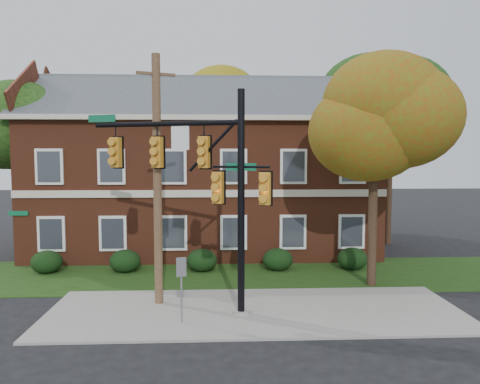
{
  "coord_description": "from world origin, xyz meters",
  "views": [
    {
      "loc": [
        -1.25,
        -14.49,
        5.31
      ],
      "look_at": [
        -0.42,
        3.0,
        3.95
      ],
      "focal_mm": 35.0,
      "sensor_mm": 36.0,
      "label": 1
    }
  ],
  "objects_px": {
    "hedge_center": "(202,260)",
    "tree_far_rear": "(226,107)",
    "hedge_left": "(125,261)",
    "tree_right_rear": "(397,108)",
    "sign_post": "(181,279)",
    "apartment_building": "(205,162)",
    "hedge_far_left": "(47,262)",
    "tree_left_rear": "(19,130)",
    "hedge_far_right": "(352,259)",
    "utility_pole": "(157,180)",
    "traffic_signal": "(203,176)",
    "hedge_right": "(278,260)",
    "tree_near_right": "(381,121)"
  },
  "relations": [
    {
      "from": "hedge_right",
      "to": "hedge_far_right",
      "type": "height_order",
      "value": "same"
    },
    {
      "from": "hedge_center",
      "to": "tree_far_rear",
      "type": "height_order",
      "value": "tree_far_rear"
    },
    {
      "from": "hedge_far_left",
      "to": "tree_left_rear",
      "type": "xyz_separation_m",
      "value": [
        -2.73,
        4.14,
        6.16
      ]
    },
    {
      "from": "tree_right_rear",
      "to": "tree_far_rear",
      "type": "bearing_deg",
      "value": 145.0
    },
    {
      "from": "hedge_far_right",
      "to": "tree_left_rear",
      "type": "bearing_deg",
      "value": 166.11
    },
    {
      "from": "tree_right_rear",
      "to": "tree_far_rear",
      "type": "height_order",
      "value": "tree_far_rear"
    },
    {
      "from": "tree_far_rear",
      "to": "apartment_building",
      "type": "bearing_deg",
      "value": -99.71
    },
    {
      "from": "sign_post",
      "to": "hedge_left",
      "type": "bearing_deg",
      "value": 99.82
    },
    {
      "from": "traffic_signal",
      "to": "sign_post",
      "type": "xyz_separation_m",
      "value": [
        -0.64,
        -1.2,
        -3.16
      ]
    },
    {
      "from": "hedge_far_right",
      "to": "traffic_signal",
      "type": "height_order",
      "value": "traffic_signal"
    },
    {
      "from": "hedge_far_right",
      "to": "tree_right_rear",
      "type": "bearing_deg",
      "value": 54.77
    },
    {
      "from": "hedge_left",
      "to": "sign_post",
      "type": "relative_size",
      "value": 0.65
    },
    {
      "from": "hedge_far_left",
      "to": "tree_left_rear",
      "type": "distance_m",
      "value": 7.9
    },
    {
      "from": "hedge_left",
      "to": "hedge_far_right",
      "type": "bearing_deg",
      "value": 0.0
    },
    {
      "from": "tree_left_rear",
      "to": "tree_right_rear",
      "type": "bearing_deg",
      "value": 5.36
    },
    {
      "from": "hedge_center",
      "to": "tree_left_rear",
      "type": "xyz_separation_m",
      "value": [
        -9.73,
        4.14,
        6.16
      ]
    },
    {
      "from": "hedge_far_left",
      "to": "tree_far_rear",
      "type": "distance_m",
      "value": 17.61
    },
    {
      "from": "hedge_right",
      "to": "utility_pole",
      "type": "bearing_deg",
      "value": -135.81
    },
    {
      "from": "apartment_building",
      "to": "tree_far_rear",
      "type": "bearing_deg",
      "value": 80.29
    },
    {
      "from": "hedge_left",
      "to": "hedge_far_right",
      "type": "relative_size",
      "value": 1.0
    },
    {
      "from": "hedge_far_left",
      "to": "utility_pole",
      "type": "xyz_separation_m",
      "value": [
        5.63,
        -4.73,
        3.94
      ]
    },
    {
      "from": "apartment_building",
      "to": "hedge_far_left",
      "type": "xyz_separation_m",
      "value": [
        -7.0,
        -5.25,
        -4.46
      ]
    },
    {
      "from": "hedge_far_left",
      "to": "hedge_far_right",
      "type": "bearing_deg",
      "value": 0.0
    },
    {
      "from": "tree_left_rear",
      "to": "utility_pole",
      "type": "height_order",
      "value": "tree_left_rear"
    },
    {
      "from": "hedge_center",
      "to": "sign_post",
      "type": "xyz_separation_m",
      "value": [
        -0.4,
        -6.79,
        0.94
      ]
    },
    {
      "from": "hedge_far_right",
      "to": "hedge_far_left",
      "type": "bearing_deg",
      "value": 180.0
    },
    {
      "from": "apartment_building",
      "to": "tree_far_rear",
      "type": "height_order",
      "value": "tree_far_rear"
    },
    {
      "from": "apartment_building",
      "to": "tree_right_rear",
      "type": "xyz_separation_m",
      "value": [
        11.31,
        0.86,
        3.13
      ]
    },
    {
      "from": "traffic_signal",
      "to": "sign_post",
      "type": "relative_size",
      "value": 3.46
    },
    {
      "from": "hedge_far_left",
      "to": "traffic_signal",
      "type": "distance_m",
      "value": 10.02
    },
    {
      "from": "tree_near_right",
      "to": "hedge_left",
      "type": "bearing_deg",
      "value": 165.19
    },
    {
      "from": "hedge_right",
      "to": "tree_right_rear",
      "type": "bearing_deg",
      "value": 38.02
    },
    {
      "from": "hedge_left",
      "to": "sign_post",
      "type": "bearing_deg",
      "value": -65.47
    },
    {
      "from": "hedge_right",
      "to": "hedge_far_right",
      "type": "relative_size",
      "value": 1.0
    },
    {
      "from": "hedge_far_right",
      "to": "tree_near_right",
      "type": "xyz_separation_m",
      "value": [
        0.22,
        -2.83,
        6.14
      ]
    },
    {
      "from": "tree_near_right",
      "to": "utility_pole",
      "type": "xyz_separation_m",
      "value": [
        -8.59,
        -1.9,
        -2.2
      ]
    },
    {
      "from": "hedge_left",
      "to": "tree_right_rear",
      "type": "distance_m",
      "value": 17.74
    },
    {
      "from": "traffic_signal",
      "to": "utility_pole",
      "type": "bearing_deg",
      "value": 170.75
    },
    {
      "from": "tree_far_rear",
      "to": "traffic_signal",
      "type": "relative_size",
      "value": 1.55
    },
    {
      "from": "hedge_far_right",
      "to": "tree_far_rear",
      "type": "bearing_deg",
      "value": 113.37
    },
    {
      "from": "hedge_right",
      "to": "sign_post",
      "type": "height_order",
      "value": "sign_post"
    },
    {
      "from": "hedge_right",
      "to": "sign_post",
      "type": "bearing_deg",
      "value": -119.89
    },
    {
      "from": "apartment_building",
      "to": "sign_post",
      "type": "distance_m",
      "value": 12.55
    },
    {
      "from": "tree_left_rear",
      "to": "utility_pole",
      "type": "xyz_separation_m",
      "value": [
        8.36,
        -8.87,
        -2.21
      ]
    },
    {
      "from": "hedge_center",
      "to": "hedge_far_right",
      "type": "height_order",
      "value": "same"
    },
    {
      "from": "apartment_building",
      "to": "utility_pole",
      "type": "xyz_separation_m",
      "value": [
        -1.37,
        -9.99,
        -0.52
      ]
    },
    {
      "from": "apartment_building",
      "to": "tree_far_rear",
      "type": "xyz_separation_m",
      "value": [
        1.34,
        7.84,
        3.86
      ]
    },
    {
      "from": "hedge_left",
      "to": "tree_right_rear",
      "type": "relative_size",
      "value": 0.13
    },
    {
      "from": "hedge_far_left",
      "to": "hedge_right",
      "type": "relative_size",
      "value": 1.0
    },
    {
      "from": "hedge_left",
      "to": "utility_pole",
      "type": "bearing_deg",
      "value": -65.77
    }
  ]
}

